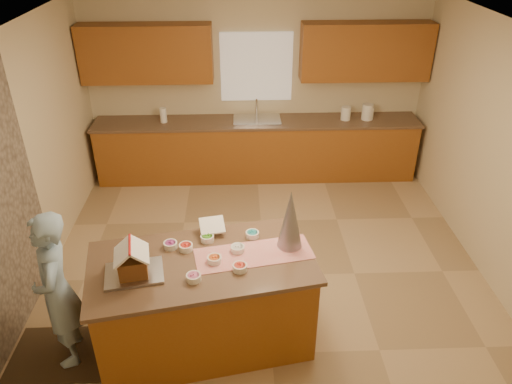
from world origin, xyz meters
TOP-DOWN VIEW (x-y plane):
  - floor at (0.00, 0.00)m, footprint 5.50×5.50m
  - ceiling at (0.00, 0.00)m, footprint 5.50×5.50m
  - wall_back at (0.00, 2.75)m, footprint 5.50×5.50m
  - wall_left at (-2.50, 0.00)m, footprint 5.50×5.50m
  - wall_right at (2.50, 0.00)m, footprint 5.50×5.50m
  - window_curtain at (0.00, 2.72)m, footprint 1.05×0.03m
  - back_counter_base at (0.00, 2.45)m, footprint 4.80×0.60m
  - back_counter_top at (0.00, 2.45)m, footprint 4.85×0.63m
  - upper_cabinet_left at (-1.55, 2.57)m, footprint 1.85×0.35m
  - upper_cabinet_right at (1.55, 2.57)m, footprint 1.85×0.35m
  - sink at (0.00, 2.45)m, footprint 0.70×0.45m
  - faucet at (0.00, 2.63)m, footprint 0.03×0.03m
  - island_base at (-0.62, -0.94)m, footprint 2.03×1.28m
  - island_top at (-0.62, -0.94)m, footprint 2.13×1.38m
  - table_runner at (-0.16, -0.85)m, footprint 1.10×0.57m
  - baking_tray at (-1.18, -1.10)m, footprint 0.54×0.44m
  - cookbook at (-0.54, -0.52)m, footprint 0.26×0.22m
  - tinsel_tree at (0.17, -0.74)m, footprint 0.27×0.27m
  - rug at (-1.93, -1.07)m, footprint 1.04×0.68m
  - boy at (-1.88, -1.07)m, footprint 0.50×0.63m
  - canister_a at (1.32, 2.45)m, footprint 0.14×0.14m
  - canister_b at (1.64, 2.45)m, footprint 0.16×0.16m
  - canister_c at (1.68, 2.45)m, footprint 0.13×0.13m
  - paper_towel at (-1.38, 2.45)m, footprint 0.10×0.10m
  - gingerbread_house at (-1.18, -1.10)m, footprint 0.34×0.34m
  - candy_bowls at (-0.53, -0.84)m, footprint 0.88×0.73m

SIDE VIEW (x-z plane):
  - floor at x=0.00m, z-range 0.00..0.00m
  - rug at x=-1.93m, z-range 0.00..0.01m
  - back_counter_base at x=0.00m, z-range 0.00..0.88m
  - island_base at x=-0.62m, z-range 0.00..0.92m
  - boy at x=-1.88m, z-range 0.01..1.55m
  - sink at x=0.00m, z-range 0.83..0.95m
  - back_counter_top at x=0.00m, z-range 0.88..0.92m
  - island_top at x=-0.62m, z-range 0.92..0.97m
  - table_runner at x=-0.16m, z-range 0.97..0.97m
  - baking_tray at x=-1.18m, z-range 0.97..0.99m
  - candy_bowls at x=-0.53m, z-range 0.97..1.02m
  - canister_c at x=1.68m, z-range 0.92..1.10m
  - canister_a at x=1.32m, z-range 0.92..1.12m
  - paper_towel at x=-1.38m, z-range 0.92..1.14m
  - canister_b at x=1.64m, z-range 0.92..1.15m
  - faucet at x=0.00m, z-range 0.92..1.20m
  - cookbook at x=-0.54m, z-range 1.01..1.11m
  - gingerbread_house at x=-1.18m, z-range 0.96..1.25m
  - tinsel_tree at x=0.17m, z-range 0.97..1.54m
  - wall_back at x=0.00m, z-range 1.35..1.35m
  - wall_left at x=-2.50m, z-range 1.35..1.35m
  - wall_right at x=2.50m, z-range 1.35..1.35m
  - window_curtain at x=0.00m, z-range 1.15..2.15m
  - upper_cabinet_left at x=-1.55m, z-range 1.50..2.30m
  - upper_cabinet_right at x=1.55m, z-range 1.50..2.30m
  - ceiling at x=0.00m, z-range 2.70..2.70m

